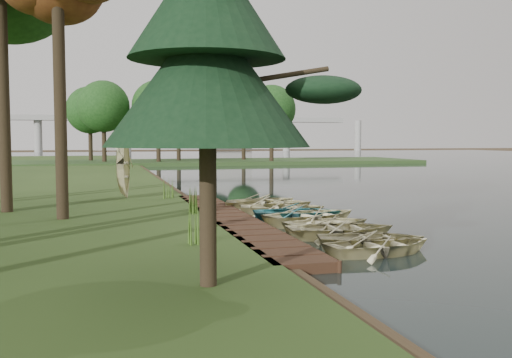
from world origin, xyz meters
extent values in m
plane|color=#3D2F1D|center=(0.00, 0.00, 0.00)|extent=(300.00, 300.00, 0.00)
cube|color=#372215|center=(-1.60, 0.00, 0.15)|extent=(1.60, 16.00, 0.30)
cube|color=#2D471F|center=(8.00, 50.00, 0.23)|extent=(50.00, 14.00, 0.45)
cylinder|color=black|center=(-15.33, 50.00, 2.85)|extent=(0.50, 0.50, 4.80)
sphere|color=#1D4718|center=(-15.33, 50.00, 6.45)|extent=(5.60, 5.60, 5.60)
cylinder|color=black|center=(-8.67, 50.00, 2.85)|extent=(0.50, 0.50, 4.80)
sphere|color=#1D4718|center=(-8.67, 50.00, 6.45)|extent=(5.60, 5.60, 5.60)
cylinder|color=black|center=(-2.00, 50.00, 2.85)|extent=(0.50, 0.50, 4.80)
sphere|color=#1D4718|center=(-2.00, 50.00, 6.45)|extent=(5.60, 5.60, 5.60)
cylinder|color=black|center=(4.67, 50.00, 2.85)|extent=(0.50, 0.50, 4.80)
sphere|color=#1D4718|center=(4.67, 50.00, 6.45)|extent=(5.60, 5.60, 5.60)
cylinder|color=black|center=(11.33, 50.00, 2.85)|extent=(0.50, 0.50, 4.80)
sphere|color=#1D4718|center=(11.33, 50.00, 6.45)|extent=(5.60, 5.60, 5.60)
cylinder|color=black|center=(18.00, 50.00, 2.85)|extent=(0.50, 0.50, 4.80)
sphere|color=#1D4718|center=(18.00, 50.00, 6.45)|extent=(5.60, 5.60, 5.60)
cylinder|color=black|center=(24.67, 50.00, 2.85)|extent=(0.50, 0.50, 4.80)
sphere|color=#1D4718|center=(24.67, 50.00, 6.45)|extent=(5.60, 5.60, 5.60)
cube|color=#A5A5A0|center=(10.00, 120.00, 8.00)|extent=(90.00, 4.00, 1.20)
cylinder|color=#A5A5A0|center=(-20.00, 120.00, 4.00)|extent=(1.80, 1.80, 8.00)
cylinder|color=#A5A5A0|center=(0.00, 120.00, 4.00)|extent=(1.80, 1.80, 8.00)
cylinder|color=#A5A5A0|center=(20.00, 120.00, 4.00)|extent=(1.80, 1.80, 8.00)
cylinder|color=#A5A5A0|center=(40.00, 120.00, 4.00)|extent=(1.80, 1.80, 8.00)
cylinder|color=#A5A5A0|center=(60.00, 120.00, 4.00)|extent=(1.80, 1.80, 8.00)
cube|color=#A5A5A0|center=(30.00, 140.00, 9.00)|extent=(10.00, 8.00, 18.00)
cube|color=#A5A5A0|center=(-5.00, 145.00, 6.00)|extent=(8.00, 8.00, 12.00)
imported|color=beige|center=(1.04, -6.31, 0.36)|extent=(3.27, 2.50, 0.63)
imported|color=beige|center=(1.25, -5.41, 0.36)|extent=(3.40, 2.77, 0.62)
imported|color=beige|center=(1.04, -3.80, 0.40)|extent=(3.56, 2.69, 0.69)
imported|color=beige|center=(1.21, -2.37, 0.36)|extent=(3.28, 2.55, 0.63)
imported|color=beige|center=(1.23, -0.86, 0.43)|extent=(4.24, 3.52, 0.76)
imported|color=teal|center=(1.08, 0.07, 0.41)|extent=(3.74, 2.91, 0.71)
imported|color=beige|center=(0.91, 1.70, 0.40)|extent=(3.85, 3.13, 0.70)
imported|color=beige|center=(0.78, 3.20, 0.42)|extent=(4.20, 3.51, 0.75)
imported|color=beige|center=(0.93, 4.52, 0.38)|extent=(3.57, 2.87, 0.66)
imported|color=beige|center=(-4.93, 7.30, 0.60)|extent=(3.34, 2.74, 0.60)
cylinder|color=black|center=(-7.31, 0.93, 4.57)|extent=(0.41, 0.41, 8.54)
cylinder|color=black|center=(-9.48, 3.51, 5.08)|extent=(0.43, 0.43, 9.55)
cylinder|color=black|center=(-4.07, -9.26, 1.82)|extent=(0.32, 0.32, 3.04)
cone|color=black|center=(-4.07, -9.26, 4.21)|extent=(3.80, 3.80, 2.60)
cone|color=#3F661E|center=(-3.56, -4.97, 0.81)|extent=(0.60, 0.60, 1.02)
cone|color=#3F661E|center=(-2.60, 1.75, 0.74)|extent=(0.60, 0.60, 0.88)
cone|color=#3F661E|center=(-2.60, 1.11, 0.76)|extent=(0.60, 0.60, 0.92)
cone|color=#3F661E|center=(-3.00, 6.92, 0.78)|extent=(0.60, 0.60, 0.95)
camera|label=1|loc=(-5.97, -19.71, 3.05)|focal=40.00mm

